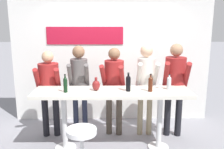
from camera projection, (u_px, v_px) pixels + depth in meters
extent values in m
plane|color=gray|center=(112.00, 148.00, 4.31)|extent=(40.00, 40.00, 0.00)
cube|color=silver|center=(111.00, 58.00, 5.32)|extent=(4.18, 0.10, 2.70)
cube|color=#B2142D|center=(85.00, 36.00, 5.15)|extent=(1.58, 0.02, 0.36)
cube|color=silver|center=(112.00, 92.00, 4.09)|extent=(2.58, 0.61, 0.06)
cylinder|color=silver|center=(65.00, 120.00, 4.19)|extent=(0.09, 0.09, 0.97)
cylinder|color=silver|center=(66.00, 147.00, 4.30)|extent=(0.36, 0.36, 0.02)
cylinder|color=silver|center=(159.00, 120.00, 4.21)|extent=(0.09, 0.09, 0.97)
cylinder|color=silver|center=(158.00, 147.00, 4.32)|extent=(0.36, 0.36, 0.02)
cylinder|color=white|center=(81.00, 131.00, 3.53)|extent=(0.43, 0.43, 0.07)
cylinder|color=black|center=(45.00, 116.00, 4.68)|extent=(0.12, 0.12, 0.78)
cylinder|color=black|center=(56.00, 116.00, 4.70)|extent=(0.12, 0.12, 0.78)
cylinder|color=maroon|center=(49.00, 80.00, 4.54)|extent=(0.40, 0.40, 0.62)
sphere|color=tan|center=(48.00, 57.00, 4.45)|extent=(0.21, 0.21, 0.21)
cylinder|color=maroon|center=(37.00, 80.00, 4.37)|extent=(0.12, 0.38, 0.48)
cylinder|color=maroon|center=(58.00, 80.00, 4.40)|extent=(0.12, 0.38, 0.48)
cylinder|color=#23283D|center=(76.00, 115.00, 4.69)|extent=(0.10, 0.10, 0.82)
cylinder|color=#23283D|center=(85.00, 115.00, 4.70)|extent=(0.10, 0.10, 0.82)
cylinder|color=#514C4C|center=(79.00, 77.00, 4.54)|extent=(0.32, 0.32, 0.65)
sphere|color=brown|center=(79.00, 52.00, 4.44)|extent=(0.22, 0.22, 0.22)
cylinder|color=#514C4C|center=(70.00, 76.00, 4.36)|extent=(0.09, 0.38, 0.50)
cylinder|color=#514C4C|center=(87.00, 76.00, 4.38)|extent=(0.09, 0.38, 0.50)
cylinder|color=#473D33|center=(109.00, 114.00, 4.77)|extent=(0.11, 0.11, 0.80)
cylinder|color=#473D33|center=(119.00, 115.00, 4.73)|extent=(0.11, 0.11, 0.80)
cylinder|color=maroon|center=(114.00, 78.00, 4.59)|extent=(0.41, 0.41, 0.64)
sphere|color=brown|center=(114.00, 54.00, 4.49)|extent=(0.22, 0.22, 0.22)
cylinder|color=maroon|center=(103.00, 77.00, 4.46)|extent=(0.15, 0.39, 0.49)
cylinder|color=maroon|center=(122.00, 77.00, 4.40)|extent=(0.15, 0.39, 0.49)
cylinder|color=gray|center=(140.00, 114.00, 4.73)|extent=(0.10, 0.10, 0.83)
cylinder|color=gray|center=(149.00, 114.00, 4.74)|extent=(0.10, 0.10, 0.83)
cylinder|color=beige|center=(146.00, 76.00, 4.57)|extent=(0.32, 0.32, 0.66)
sphere|color=#D6AD89|center=(147.00, 51.00, 4.47)|extent=(0.22, 0.22, 0.22)
cylinder|color=beige|center=(139.00, 75.00, 4.40)|extent=(0.08, 0.38, 0.50)
cylinder|color=beige|center=(156.00, 75.00, 4.41)|extent=(0.08, 0.38, 0.50)
cylinder|color=black|center=(167.00, 114.00, 4.71)|extent=(0.12, 0.12, 0.84)
cylinder|color=black|center=(178.00, 114.00, 4.69)|extent=(0.12, 0.12, 0.84)
cylinder|color=maroon|center=(175.00, 75.00, 4.53)|extent=(0.42, 0.42, 0.66)
sphere|color=#9E7556|center=(177.00, 50.00, 4.43)|extent=(0.23, 0.23, 0.23)
cylinder|color=maroon|center=(166.00, 75.00, 4.39)|extent=(0.14, 0.41, 0.51)
cylinder|color=maroon|center=(187.00, 75.00, 4.35)|extent=(0.14, 0.41, 0.51)
cylinder|color=black|center=(65.00, 86.00, 3.97)|extent=(0.06, 0.06, 0.21)
sphere|color=black|center=(65.00, 80.00, 3.95)|extent=(0.06, 0.06, 0.06)
cylinder|color=black|center=(65.00, 77.00, 3.94)|extent=(0.02, 0.02, 0.07)
cylinder|color=black|center=(65.00, 75.00, 3.93)|extent=(0.03, 0.03, 0.02)
cylinder|color=#B7BCC1|center=(169.00, 84.00, 4.14)|extent=(0.07, 0.07, 0.18)
sphere|color=#B7BCC1|center=(169.00, 79.00, 4.12)|extent=(0.07, 0.07, 0.07)
cylinder|color=#B7BCC1|center=(169.00, 77.00, 4.11)|extent=(0.03, 0.03, 0.06)
cylinder|color=black|center=(169.00, 75.00, 4.11)|extent=(0.03, 0.03, 0.01)
cylinder|color=#4C1E0F|center=(150.00, 85.00, 4.02)|extent=(0.07, 0.07, 0.21)
sphere|color=#4C1E0F|center=(151.00, 79.00, 3.99)|extent=(0.07, 0.07, 0.07)
cylinder|color=#4C1E0F|center=(151.00, 77.00, 3.99)|extent=(0.03, 0.03, 0.07)
cylinder|color=black|center=(151.00, 74.00, 3.98)|extent=(0.03, 0.03, 0.02)
cylinder|color=black|center=(128.00, 85.00, 4.04)|extent=(0.08, 0.08, 0.22)
sphere|color=black|center=(128.00, 78.00, 4.01)|extent=(0.08, 0.08, 0.08)
cylinder|color=black|center=(128.00, 76.00, 4.01)|extent=(0.03, 0.03, 0.08)
cylinder|color=black|center=(128.00, 73.00, 4.00)|extent=(0.03, 0.03, 0.02)
cylinder|color=silver|center=(160.00, 88.00, 4.23)|extent=(0.06, 0.06, 0.01)
cylinder|color=silver|center=(160.00, 86.00, 4.22)|extent=(0.01, 0.01, 0.08)
cone|color=silver|center=(160.00, 81.00, 4.20)|extent=(0.07, 0.07, 0.09)
ellipsoid|color=maroon|center=(96.00, 85.00, 4.08)|extent=(0.13, 0.13, 0.17)
cylinder|color=maroon|center=(96.00, 79.00, 4.06)|extent=(0.04, 0.04, 0.05)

